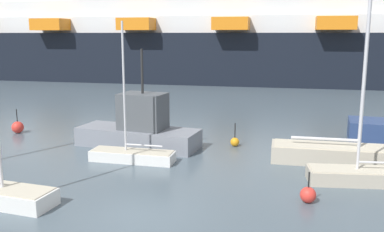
{
  "coord_description": "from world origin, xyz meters",
  "views": [
    {
      "loc": [
        4.83,
        -13.6,
        6.45
      ],
      "look_at": [
        0.0,
        8.95,
        1.97
      ],
      "focal_mm": 39.67,
      "sensor_mm": 36.0,
      "label": 1
    }
  ],
  "objects_px": {
    "channel_buoy_0": "(308,195)",
    "channel_buoy_2": "(18,127)",
    "sailboat_4": "(132,154)",
    "sailboat_0": "(347,150)",
    "fishing_boat_0": "(140,128)",
    "cruise_ship": "(237,37)",
    "channel_buoy_1": "(235,142)",
    "sailboat_1": "(366,174)"
  },
  "relations": [
    {
      "from": "sailboat_1",
      "to": "channel_buoy_0",
      "type": "height_order",
      "value": "sailboat_1"
    },
    {
      "from": "sailboat_1",
      "to": "cruise_ship",
      "type": "xyz_separation_m",
      "value": [
        -10.17,
        41.59,
        5.56
      ]
    },
    {
      "from": "channel_buoy_2",
      "to": "sailboat_4",
      "type": "bearing_deg",
      "value": -24.78
    },
    {
      "from": "channel_buoy_0",
      "to": "channel_buoy_2",
      "type": "bearing_deg",
      "value": 155.82
    },
    {
      "from": "sailboat_0",
      "to": "fishing_boat_0",
      "type": "bearing_deg",
      "value": 175.11
    },
    {
      "from": "sailboat_4",
      "to": "channel_buoy_0",
      "type": "distance_m",
      "value": 9.31
    },
    {
      "from": "channel_buoy_0",
      "to": "cruise_ship",
      "type": "bearing_deg",
      "value": 99.71
    },
    {
      "from": "sailboat_4",
      "to": "channel_buoy_1",
      "type": "distance_m",
      "value": 6.31
    },
    {
      "from": "sailboat_0",
      "to": "sailboat_1",
      "type": "relative_size",
      "value": 1.57
    },
    {
      "from": "sailboat_4",
      "to": "channel_buoy_1",
      "type": "relative_size",
      "value": 5.14
    },
    {
      "from": "sailboat_0",
      "to": "channel_buoy_1",
      "type": "height_order",
      "value": "sailboat_0"
    },
    {
      "from": "sailboat_1",
      "to": "channel_buoy_1",
      "type": "height_order",
      "value": "sailboat_1"
    },
    {
      "from": "channel_buoy_1",
      "to": "channel_buoy_2",
      "type": "height_order",
      "value": "channel_buoy_2"
    },
    {
      "from": "sailboat_0",
      "to": "sailboat_4",
      "type": "xyz_separation_m",
      "value": [
        -10.68,
        -1.9,
        -0.34
      ]
    },
    {
      "from": "sailboat_0",
      "to": "sailboat_4",
      "type": "height_order",
      "value": "sailboat_0"
    },
    {
      "from": "fishing_boat_0",
      "to": "cruise_ship",
      "type": "distance_m",
      "value": 38.11
    },
    {
      "from": "sailboat_0",
      "to": "sailboat_4",
      "type": "relative_size",
      "value": 2.08
    },
    {
      "from": "sailboat_0",
      "to": "channel_buoy_2",
      "type": "distance_m",
      "value": 20.43
    },
    {
      "from": "fishing_boat_0",
      "to": "channel_buoy_1",
      "type": "distance_m",
      "value": 5.58
    },
    {
      "from": "sailboat_1",
      "to": "channel_buoy_0",
      "type": "bearing_deg",
      "value": 40.17
    },
    {
      "from": "sailboat_4",
      "to": "channel_buoy_2",
      "type": "xyz_separation_m",
      "value": [
        -9.58,
        4.42,
        0.02
      ]
    },
    {
      "from": "sailboat_1",
      "to": "channel_buoy_2",
      "type": "relative_size",
      "value": 5.87
    },
    {
      "from": "channel_buoy_0",
      "to": "channel_buoy_1",
      "type": "distance_m",
      "value": 8.63
    },
    {
      "from": "sailboat_4",
      "to": "sailboat_1",
      "type": "bearing_deg",
      "value": 176.22
    },
    {
      "from": "channel_buoy_2",
      "to": "channel_buoy_0",
      "type": "bearing_deg",
      "value": -24.18
    },
    {
      "from": "sailboat_4",
      "to": "channel_buoy_1",
      "type": "height_order",
      "value": "sailboat_4"
    },
    {
      "from": "channel_buoy_2",
      "to": "sailboat_0",
      "type": "bearing_deg",
      "value": -7.1
    },
    {
      "from": "sailboat_1",
      "to": "sailboat_4",
      "type": "height_order",
      "value": "sailboat_1"
    },
    {
      "from": "fishing_boat_0",
      "to": "channel_buoy_0",
      "type": "height_order",
      "value": "fishing_boat_0"
    },
    {
      "from": "sailboat_4",
      "to": "cruise_ship",
      "type": "distance_m",
      "value": 41.01
    },
    {
      "from": "fishing_boat_0",
      "to": "channel_buoy_2",
      "type": "height_order",
      "value": "fishing_boat_0"
    },
    {
      "from": "fishing_boat_0",
      "to": "channel_buoy_0",
      "type": "xyz_separation_m",
      "value": [
        9.11,
        -6.56,
        -0.76
      ]
    },
    {
      "from": "channel_buoy_1",
      "to": "cruise_ship",
      "type": "distance_m",
      "value": 37.19
    },
    {
      "from": "sailboat_0",
      "to": "channel_buoy_1",
      "type": "xyz_separation_m",
      "value": [
        -5.87,
        2.17,
        -0.44
      ]
    },
    {
      "from": "sailboat_0",
      "to": "sailboat_1",
      "type": "xyz_separation_m",
      "value": [
        0.44,
        -2.88,
        -0.26
      ]
    },
    {
      "from": "sailboat_1",
      "to": "channel_buoy_0",
      "type": "xyz_separation_m",
      "value": [
        -2.59,
        -2.74,
        -0.14
      ]
    },
    {
      "from": "channel_buoy_0",
      "to": "fishing_boat_0",
      "type": "bearing_deg",
      "value": 144.21
    },
    {
      "from": "sailboat_1",
      "to": "sailboat_4",
      "type": "relative_size",
      "value": 1.33
    },
    {
      "from": "fishing_boat_0",
      "to": "channel_buoy_1",
      "type": "relative_size",
      "value": 5.36
    },
    {
      "from": "channel_buoy_2",
      "to": "sailboat_1",
      "type": "bearing_deg",
      "value": -14.62
    },
    {
      "from": "channel_buoy_0",
      "to": "channel_buoy_2",
      "type": "relative_size",
      "value": 0.77
    },
    {
      "from": "sailboat_4",
      "to": "channel_buoy_1",
      "type": "bearing_deg",
      "value": -138.55
    }
  ]
}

